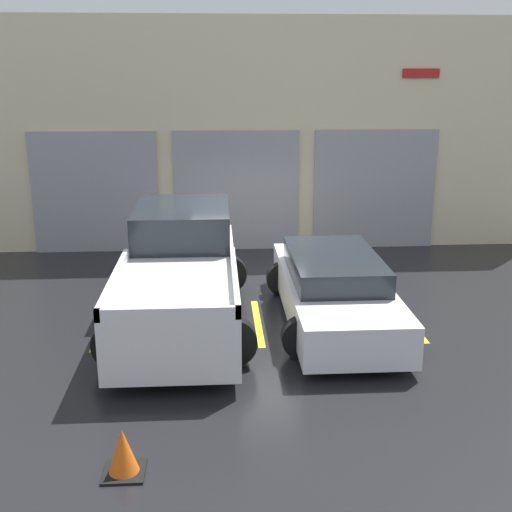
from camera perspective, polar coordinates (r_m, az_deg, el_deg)
ground_plane at (r=13.45m, az=-0.41°, el=-2.70°), size 28.00×28.00×0.00m
shophouse_building at (r=16.09m, az=-1.12°, el=10.47°), size 15.44×0.68×5.61m
pickup_truck at (r=11.56m, az=-6.71°, el=-1.52°), size 2.49×5.48×1.84m
sedan_white at (r=11.54m, az=6.94°, el=-2.96°), size 2.19×4.78×1.22m
parking_stripe_far_left at (r=11.71m, az=-13.38°, el=-6.07°), size 0.12×2.20×0.01m
parking_stripe_left at (r=11.56m, az=0.16°, el=-5.92°), size 0.12×2.20×0.01m
parking_stripe_centre at (r=12.03m, az=13.30°, el=-5.46°), size 0.12×2.20×0.01m
traffic_cone at (r=7.60m, az=-11.73°, el=-16.79°), size 0.47×0.47×0.55m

